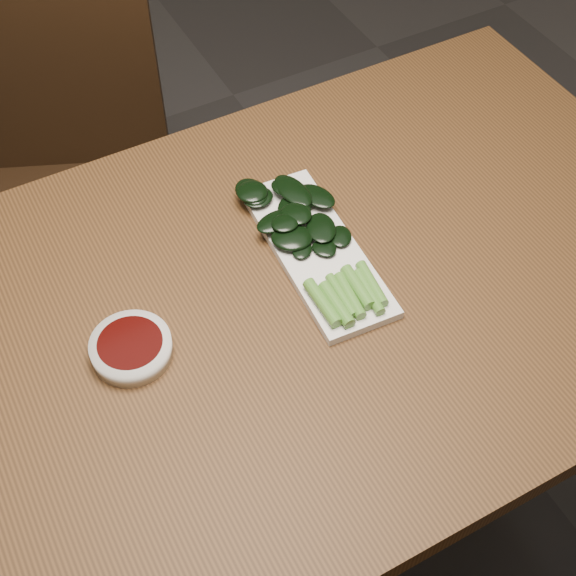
{
  "coord_description": "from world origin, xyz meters",
  "views": [
    {
      "loc": [
        -0.3,
        -0.62,
        1.65
      ],
      "look_at": [
        0.04,
        0.0,
        0.76
      ],
      "focal_mm": 50.0,
      "sensor_mm": 36.0,
      "label": 1
    }
  ],
  "objects_px": {
    "sauce_bowl": "(131,348)",
    "gai_lan": "(305,234)",
    "table": "(266,334)",
    "serving_plate": "(317,251)",
    "chair_far": "(70,182)"
  },
  "relations": [
    {
      "from": "sauce_bowl",
      "to": "gai_lan",
      "type": "relative_size",
      "value": 0.34
    },
    {
      "from": "table",
      "to": "gai_lan",
      "type": "bearing_deg",
      "value": 34.26
    },
    {
      "from": "serving_plate",
      "to": "gai_lan",
      "type": "bearing_deg",
      "value": 108.91
    },
    {
      "from": "gai_lan",
      "to": "chair_far",
      "type": "bearing_deg",
      "value": 111.01
    },
    {
      "from": "sauce_bowl",
      "to": "gai_lan",
      "type": "xyz_separation_m",
      "value": [
        0.3,
        0.06,
        0.01
      ]
    },
    {
      "from": "table",
      "to": "chair_far",
      "type": "relative_size",
      "value": 1.57
    },
    {
      "from": "table",
      "to": "chair_far",
      "type": "bearing_deg",
      "value": 100.41
    },
    {
      "from": "table",
      "to": "gai_lan",
      "type": "relative_size",
      "value": 4.33
    },
    {
      "from": "serving_plate",
      "to": "gai_lan",
      "type": "distance_m",
      "value": 0.03
    },
    {
      "from": "table",
      "to": "gai_lan",
      "type": "xyz_separation_m",
      "value": [
        0.1,
        0.07,
        0.1
      ]
    },
    {
      "from": "table",
      "to": "serving_plate",
      "type": "distance_m",
      "value": 0.15
    },
    {
      "from": "chair_far",
      "to": "serving_plate",
      "type": "bearing_deg",
      "value": -45.87
    },
    {
      "from": "serving_plate",
      "to": "sauce_bowl",
      "type": "bearing_deg",
      "value": -173.0
    },
    {
      "from": "table",
      "to": "chair_far",
      "type": "height_order",
      "value": "chair_far"
    },
    {
      "from": "sauce_bowl",
      "to": "table",
      "type": "bearing_deg",
      "value": -3.14
    }
  ]
}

